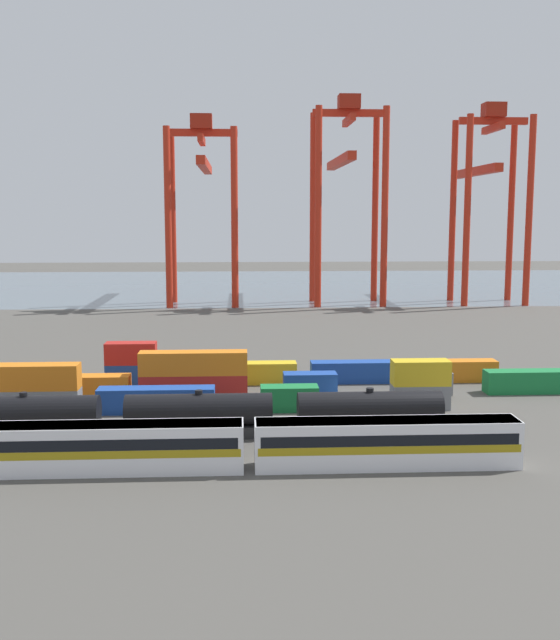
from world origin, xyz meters
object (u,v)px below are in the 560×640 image
object	(u,v)px
passenger_train	(249,443)
gantry_crane_central	(346,180)
shipping_container_3	(289,398)
gantry_crane_east	(487,186)
freight_tank_row	(199,415)
shipping_container_6	(76,387)
shipping_container_11	(537,381)
gantry_crane_west	(203,188)
shipping_container_14	(132,374)

from	to	relation	value
passenger_train	gantry_crane_central	world-z (taller)	gantry_crane_central
shipping_container_3	gantry_crane_east	xyz separation A→B (m)	(52.67, 97.65, 25.90)
passenger_train	freight_tank_row	bearing A→B (deg)	115.99
shipping_container_6	shipping_container_11	world-z (taller)	same
passenger_train	shipping_container_6	bearing A→B (deg)	127.78
gantry_crane_west	gantry_crane_central	xyz separation A→B (m)	(33.05, -0.42, 1.94)
freight_tank_row	shipping_container_3	bearing A→B (deg)	45.04
gantry_crane_central	gantry_crane_east	world-z (taller)	gantry_crane_central
shipping_container_6	shipping_container_3	bearing A→B (deg)	-15.30
shipping_container_6	gantry_crane_west	bearing A→B (deg)	83.74
passenger_train	gantry_crane_west	xyz separation A→B (m)	(-8.97, 116.93, 24.44)
gantry_crane_west	gantry_crane_central	distance (m)	33.11
shipping_container_3	gantry_crane_west	distance (m)	102.81
shipping_container_14	gantry_crane_east	size ratio (longest dim) A/B	0.13
shipping_container_11	gantry_crane_east	bearing A→B (deg)	75.51
freight_tank_row	shipping_container_3	xyz separation A→B (m)	(8.95, 8.97, -0.78)
shipping_container_11	gantry_crane_east	world-z (taller)	gantry_crane_east
freight_tank_row	gantry_crane_west	bearing A→B (deg)	92.38
passenger_train	shipping_container_3	bearing A→B (deg)	76.24
passenger_train	gantry_crane_central	size ratio (longest dim) A/B	0.93
passenger_train	gantry_crane_east	distance (m)	131.57
shipping_container_3	gantry_crane_west	size ratio (longest dim) A/B	0.14
shipping_container_3	shipping_container_14	bearing A→B (deg)	144.78
gantry_crane_west	gantry_crane_central	size ratio (longest dim) A/B	0.90
gantry_crane_east	shipping_container_3	bearing A→B (deg)	-118.34
passenger_train	gantry_crane_east	xyz separation A→B (m)	(57.12, 115.84, 25.06)
shipping_container_3	shipping_container_6	bearing A→B (deg)	164.70
shipping_container_6	gantry_crane_east	xyz separation A→B (m)	(76.22, 91.21, 25.90)
shipping_container_11	gantry_crane_central	bearing A→B (deg)	95.89
passenger_train	shipping_container_11	size ratio (longest dim) A/B	3.63
gantry_crane_west	passenger_train	bearing A→B (deg)	-85.61
shipping_container_3	shipping_container_11	distance (m)	29.81
gantry_crane_west	gantry_crane_east	size ratio (longest dim) A/B	0.93
shipping_container_6	shipping_container_14	distance (m)	8.34
shipping_container_3	shipping_container_11	size ratio (longest dim) A/B	0.50
freight_tank_row	shipping_container_3	world-z (taller)	freight_tank_row
shipping_container_11	shipping_container_14	distance (m)	47.79
shipping_container_6	passenger_train	bearing A→B (deg)	-52.22
shipping_container_6	gantry_crane_central	bearing A→B (deg)	64.83
freight_tank_row	shipping_container_6	size ratio (longest dim) A/B	3.74
shipping_container_3	gantry_crane_west	bearing A→B (deg)	97.74
shipping_container_11	gantry_crane_central	size ratio (longest dim) A/B	0.26
gantry_crane_west	gantry_crane_central	bearing A→B (deg)	-0.72
shipping_container_3	shipping_container_11	bearing A→B (deg)	12.48
freight_tank_row	gantry_crane_west	size ratio (longest dim) A/B	1.06
shipping_container_14	gantry_crane_west	xyz separation A→B (m)	(4.83, 85.86, 25.29)
shipping_container_3	gantry_crane_central	bearing A→B (deg)	78.71
freight_tank_row	gantry_crane_east	world-z (taller)	gantry_crane_east
passenger_train	freight_tank_row	world-z (taller)	freight_tank_row
passenger_train	gantry_crane_west	size ratio (longest dim) A/B	1.03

